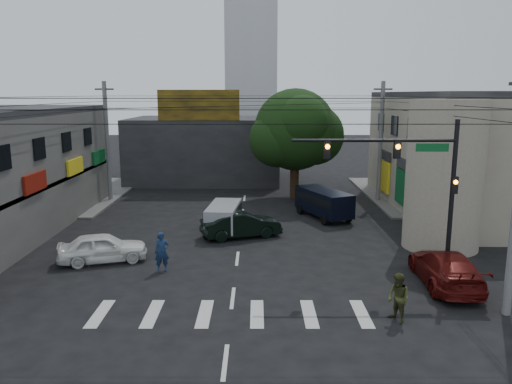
{
  "coord_description": "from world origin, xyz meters",
  "views": [
    {
      "loc": [
        0.99,
        -22.28,
        8.26
      ],
      "look_at": [
        0.95,
        4.0,
        3.07
      ],
      "focal_mm": 35.0,
      "sensor_mm": 36.0,
      "label": 1
    }
  ],
  "objects_px": {
    "maroon_sedan": "(445,268)",
    "pedestrian_olive": "(398,298)",
    "traffic_gantry": "(415,175)",
    "street_tree": "(295,130)",
    "utility_pole_far_right": "(381,142)",
    "silver_minivan": "(224,219)",
    "dark_sedan": "(241,225)",
    "utility_pole_far_left": "(107,142)",
    "navy_van": "(324,204)",
    "white_compact": "(103,247)",
    "traffic_officer": "(162,252)"
  },
  "relations": [
    {
      "from": "street_tree",
      "to": "pedestrian_olive",
      "type": "height_order",
      "value": "street_tree"
    },
    {
      "from": "utility_pole_far_left",
      "to": "utility_pole_far_right",
      "type": "relative_size",
      "value": 1.0
    },
    {
      "from": "dark_sedan",
      "to": "maroon_sedan",
      "type": "relative_size",
      "value": 0.91
    },
    {
      "from": "street_tree",
      "to": "pedestrian_olive",
      "type": "distance_m",
      "value": 22.71
    },
    {
      "from": "traffic_gantry",
      "to": "silver_minivan",
      "type": "xyz_separation_m",
      "value": [
        -8.82,
        7.92,
        -3.97
      ]
    },
    {
      "from": "maroon_sedan",
      "to": "pedestrian_olive",
      "type": "distance_m",
      "value": 4.75
    },
    {
      "from": "street_tree",
      "to": "utility_pole_far_right",
      "type": "xyz_separation_m",
      "value": [
        6.5,
        -1.0,
        -0.87
      ]
    },
    {
      "from": "navy_van",
      "to": "pedestrian_olive",
      "type": "xyz_separation_m",
      "value": [
        0.67,
        -15.67,
        -0.03
      ]
    },
    {
      "from": "utility_pole_far_right",
      "to": "traffic_officer",
      "type": "height_order",
      "value": "utility_pole_far_right"
    },
    {
      "from": "maroon_sedan",
      "to": "silver_minivan",
      "type": "height_order",
      "value": "silver_minivan"
    },
    {
      "from": "utility_pole_far_left",
      "to": "utility_pole_far_right",
      "type": "distance_m",
      "value": 21.0
    },
    {
      "from": "white_compact",
      "to": "traffic_officer",
      "type": "xyz_separation_m",
      "value": [
        3.22,
        -1.38,
        0.22
      ]
    },
    {
      "from": "silver_minivan",
      "to": "pedestrian_olive",
      "type": "xyz_separation_m",
      "value": [
        7.17,
        -12.06,
        0.06
      ]
    },
    {
      "from": "silver_minivan",
      "to": "white_compact",
      "type": "bearing_deg",
      "value": 138.8
    },
    {
      "from": "utility_pole_far_left",
      "to": "white_compact",
      "type": "xyz_separation_m",
      "value": [
        3.81,
        -14.46,
        -3.87
      ]
    },
    {
      "from": "street_tree",
      "to": "navy_van",
      "type": "distance_m",
      "value": 8.04
    },
    {
      "from": "street_tree",
      "to": "traffic_gantry",
      "type": "xyz_separation_m",
      "value": [
        3.82,
        -18.0,
        -0.64
      ]
    },
    {
      "from": "utility_pole_far_right",
      "to": "silver_minivan",
      "type": "xyz_separation_m",
      "value": [
        -11.5,
        -9.09,
        -3.74
      ]
    },
    {
      "from": "silver_minivan",
      "to": "dark_sedan",
      "type": "bearing_deg",
      "value": -128.27
    },
    {
      "from": "dark_sedan",
      "to": "navy_van",
      "type": "bearing_deg",
      "value": -68.69
    },
    {
      "from": "traffic_gantry",
      "to": "dark_sedan",
      "type": "distance_m",
      "value": 11.14
    },
    {
      "from": "utility_pole_far_left",
      "to": "street_tree",
      "type": "bearing_deg",
      "value": 3.95
    },
    {
      "from": "dark_sedan",
      "to": "utility_pole_far_left",
      "type": "bearing_deg",
      "value": 27.08
    },
    {
      "from": "traffic_gantry",
      "to": "maroon_sedan",
      "type": "relative_size",
      "value": 1.33
    },
    {
      "from": "utility_pole_far_right",
      "to": "maroon_sedan",
      "type": "bearing_deg",
      "value": -94.09
    },
    {
      "from": "maroon_sedan",
      "to": "silver_minivan",
      "type": "distance_m",
      "value": 13.28
    },
    {
      "from": "white_compact",
      "to": "maroon_sedan",
      "type": "distance_m",
      "value": 16.23
    },
    {
      "from": "navy_van",
      "to": "utility_pole_far_right",
      "type": "bearing_deg",
      "value": -66.37
    },
    {
      "from": "silver_minivan",
      "to": "navy_van",
      "type": "distance_m",
      "value": 7.43
    },
    {
      "from": "dark_sedan",
      "to": "navy_van",
      "type": "relative_size",
      "value": 0.96
    },
    {
      "from": "maroon_sedan",
      "to": "pedestrian_olive",
      "type": "height_order",
      "value": "pedestrian_olive"
    },
    {
      "from": "utility_pole_far_right",
      "to": "silver_minivan",
      "type": "distance_m",
      "value": 15.13
    },
    {
      "from": "utility_pole_far_left",
      "to": "pedestrian_olive",
      "type": "distance_m",
      "value": 27.18
    },
    {
      "from": "dark_sedan",
      "to": "maroon_sedan",
      "type": "height_order",
      "value": "maroon_sedan"
    },
    {
      "from": "maroon_sedan",
      "to": "utility_pole_far_left",
      "type": "bearing_deg",
      "value": -39.27
    },
    {
      "from": "maroon_sedan",
      "to": "pedestrian_olive",
      "type": "xyz_separation_m",
      "value": [
        -3.08,
        -3.62,
        0.15
      ]
    },
    {
      "from": "white_compact",
      "to": "utility_pole_far_right",
      "type": "bearing_deg",
      "value": -66.3
    },
    {
      "from": "street_tree",
      "to": "maroon_sedan",
      "type": "relative_size",
      "value": 1.61
    },
    {
      "from": "silver_minivan",
      "to": "pedestrian_olive",
      "type": "bearing_deg",
      "value": -143.84
    },
    {
      "from": "traffic_officer",
      "to": "maroon_sedan",
      "type": "bearing_deg",
      "value": -26.45
    },
    {
      "from": "navy_van",
      "to": "utility_pole_far_left",
      "type": "bearing_deg",
      "value": 47.11
    },
    {
      "from": "white_compact",
      "to": "silver_minivan",
      "type": "xyz_separation_m",
      "value": [
        5.69,
        5.37,
        0.13
      ]
    },
    {
      "from": "utility_pole_far_right",
      "to": "navy_van",
      "type": "bearing_deg",
      "value": -132.38
    },
    {
      "from": "navy_van",
      "to": "white_compact",
      "type": "bearing_deg",
      "value": 102.39
    },
    {
      "from": "traffic_gantry",
      "to": "utility_pole_far_left",
      "type": "bearing_deg",
      "value": 137.14
    },
    {
      "from": "traffic_officer",
      "to": "pedestrian_olive",
      "type": "relative_size",
      "value": 1.03
    },
    {
      "from": "dark_sedan",
      "to": "pedestrian_olive",
      "type": "distance_m",
      "value": 12.6
    },
    {
      "from": "traffic_officer",
      "to": "navy_van",
      "type": "bearing_deg",
      "value": 30.23
    },
    {
      "from": "utility_pole_far_left",
      "to": "maroon_sedan",
      "type": "relative_size",
      "value": 1.7
    },
    {
      "from": "street_tree",
      "to": "utility_pole_far_left",
      "type": "distance_m",
      "value": 14.56
    }
  ]
}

